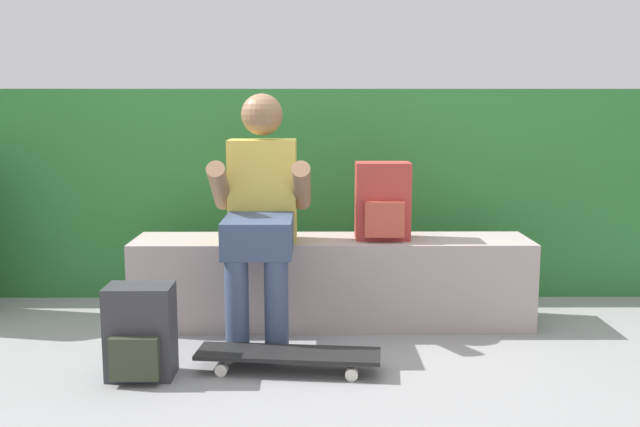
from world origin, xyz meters
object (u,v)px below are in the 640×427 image
object	(u,v)px
bench_main	(332,281)
skateboard_near_person	(288,355)
person_skater	(261,207)
backpack_on_ground	(140,333)
backpack_on_bench	(383,202)

from	to	relation	value
bench_main	skateboard_near_person	distance (m)	0.74
bench_main	person_skater	distance (m)	0.59
backpack_on_ground	person_skater	bearing A→B (deg)	48.87
bench_main	backpack_on_ground	xyz separation A→B (m)	(-0.83, -0.75, -0.04)
skateboard_near_person	backpack_on_ground	xyz separation A→B (m)	(-0.63, -0.06, 0.12)
bench_main	person_skater	size ratio (longest dim) A/B	1.71
person_skater	backpack_on_bench	bearing A→B (deg)	17.67
bench_main	skateboard_near_person	size ratio (longest dim) A/B	2.54
skateboard_near_person	backpack_on_ground	world-z (taller)	backpack_on_ground
backpack_on_bench	person_skater	bearing A→B (deg)	-162.33
bench_main	backpack_on_ground	size ratio (longest dim) A/B	5.18
skateboard_near_person	backpack_on_bench	bearing A→B (deg)	55.61
person_skater	backpack_on_ground	world-z (taller)	person_skater
bench_main	skateboard_near_person	xyz separation A→B (m)	(-0.21, -0.69, -0.15)
bench_main	backpack_on_ground	bearing A→B (deg)	-137.89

